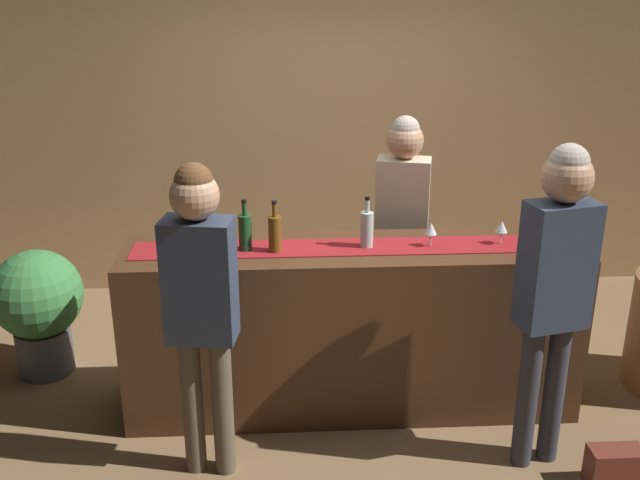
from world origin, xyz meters
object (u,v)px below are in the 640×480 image
object	(u,v)px
wine_bottle_amber	(275,233)
customer_browsing	(200,291)
wine_bottle_clear	(367,229)
handbag	(615,467)
wine_glass_mid_counter	(431,229)
bartender	(402,214)
wine_glass_near_customer	(501,227)
wine_bottle_green	(245,232)
customer_sipping	(555,274)
potted_plant_tall	(38,304)

from	to	relation	value
wine_bottle_amber	customer_browsing	xyz separation A→B (m)	(-0.37, -0.55, -0.10)
wine_bottle_clear	wine_bottle_amber	xyz separation A→B (m)	(-0.52, -0.05, 0.00)
handbag	customer_browsing	bearing A→B (deg)	173.14
wine_glass_mid_counter	bartender	distance (m)	0.61
wine_bottle_clear	wine_bottle_amber	distance (m)	0.52
wine_glass_near_customer	bartender	distance (m)	0.76
wine_bottle_green	handbag	distance (m)	2.32
wine_bottle_amber	handbag	world-z (taller)	wine_bottle_amber
wine_bottle_green	wine_glass_near_customer	world-z (taller)	wine_bottle_green
bartender	customer_browsing	size ratio (longest dim) A/B	0.99
handbag	wine_bottle_green	bearing A→B (deg)	156.25
customer_browsing	wine_bottle_green	bearing A→B (deg)	79.97
wine_glass_near_customer	bartender	size ratio (longest dim) A/B	0.09
wine_bottle_green	bartender	distance (m)	1.16
wine_bottle_clear	wine_bottle_green	xyz separation A→B (m)	(-0.69, -0.01, 0.00)
wine_bottle_clear	customer_sipping	distance (m)	1.07
wine_glass_mid_counter	bartender	world-z (taller)	bartender
potted_plant_tall	handbag	bearing A→B (deg)	-22.23
potted_plant_tall	handbag	world-z (taller)	potted_plant_tall
wine_bottle_clear	wine_bottle_amber	bearing A→B (deg)	-174.95
customer_browsing	potted_plant_tall	bearing A→B (deg)	146.01
wine_glass_near_customer	wine_glass_mid_counter	bearing A→B (deg)	-177.52
wine_bottle_clear	bartender	size ratio (longest dim) A/B	0.18
customer_browsing	wine_glass_near_customer	bearing A→B (deg)	28.46
handbag	potted_plant_tall	bearing A→B (deg)	157.77
bartender	customer_browsing	bearing A→B (deg)	57.68
bartender	wine_bottle_green	bearing A→B (deg)	43.81
wine_glass_near_customer	wine_glass_mid_counter	xyz separation A→B (m)	(-0.41, -0.02, 0.00)
wine_bottle_green	wine_glass_mid_counter	size ratio (longest dim) A/B	2.10
customer_browsing	potted_plant_tall	size ratio (longest dim) A/B	1.98
wine_bottle_amber	customer_sipping	bearing A→B (deg)	-22.34
wine_bottle_amber	customer_sipping	world-z (taller)	customer_sipping
wine_bottle_green	bartender	bearing A→B (deg)	30.85
wine_glass_near_customer	potted_plant_tall	size ratio (longest dim) A/B	0.17
customer_sipping	potted_plant_tall	world-z (taller)	customer_sipping
wine_glass_near_customer	bartender	world-z (taller)	bartender
wine_glass_near_customer	handbag	distance (m)	1.41
wine_glass_mid_counter	bartender	size ratio (longest dim) A/B	0.09
wine_bottle_green	customer_sipping	size ratio (longest dim) A/B	0.17
wine_bottle_green	wine_glass_near_customer	xyz separation A→B (m)	(1.47, 0.02, -0.01)
wine_bottle_amber	handbag	bearing A→B (deg)	-24.88
wine_glass_mid_counter	bartender	bearing A→B (deg)	96.32
wine_glass_mid_counter	handbag	size ratio (longest dim) A/B	0.51
wine_bottle_clear	potted_plant_tall	world-z (taller)	wine_bottle_clear
wine_glass_near_customer	wine_bottle_amber	bearing A→B (deg)	-177.86
bartender	handbag	xyz separation A→B (m)	(0.91, -1.43, -0.93)
wine_bottle_amber	bartender	distance (m)	1.04
wine_bottle_green	bartender	world-z (taller)	bartender
customer_sipping	handbag	distance (m)	1.08
wine_bottle_green	wine_glass_mid_counter	world-z (taller)	wine_bottle_green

